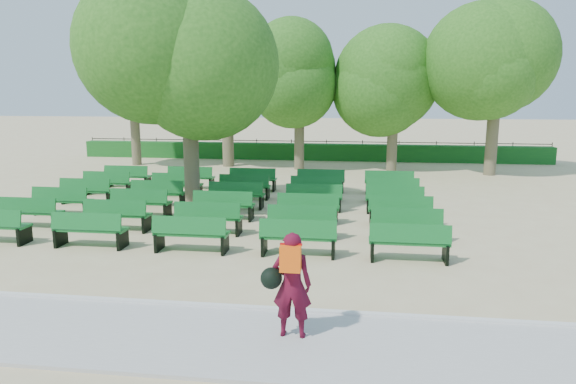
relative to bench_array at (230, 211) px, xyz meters
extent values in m
plane|color=tan|center=(1.22, -0.83, -0.09)|extent=(120.00, 120.00, 0.00)
cube|color=#B1B0AC|center=(1.22, -8.23, -0.06)|extent=(30.00, 2.20, 0.06)
cube|color=silver|center=(1.22, -7.08, -0.04)|extent=(30.00, 0.12, 0.10)
cube|color=#185E1F|center=(1.22, 13.17, 0.36)|extent=(26.00, 0.70, 0.90)
cube|color=#126725|center=(0.00, 0.01, 0.35)|extent=(1.82, 0.63, 0.06)
cube|color=#126725|center=(0.00, -0.19, 0.60)|extent=(1.79, 0.27, 0.42)
cylinder|color=brown|center=(-1.33, 0.40, 1.49)|extent=(0.49, 0.49, 3.17)
ellipsoid|color=#316C1D|center=(-1.33, 0.40, 4.34)|extent=(4.58, 4.58, 4.12)
imported|color=#4D0B1D|center=(2.94, -7.98, 0.79)|extent=(0.61, 0.40, 1.65)
cube|color=#FE590D|center=(2.94, -8.17, 1.27)|extent=(0.31, 0.15, 0.39)
sphere|color=black|center=(2.63, -8.03, 0.90)|extent=(0.33, 0.33, 0.33)
camera|label=1|loc=(3.85, -15.28, 3.67)|focal=32.00mm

